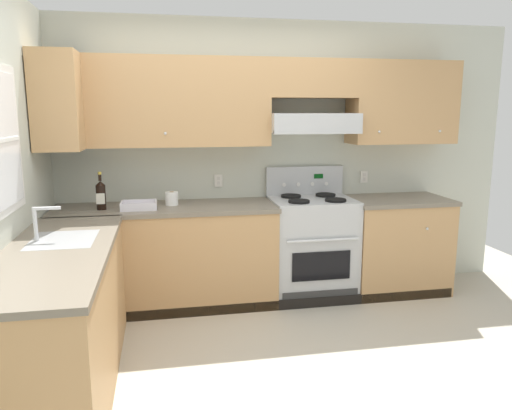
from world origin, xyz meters
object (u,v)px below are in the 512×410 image
at_px(stove, 312,246).
at_px(bowl, 139,206).
at_px(wine_bottle, 101,194).
at_px(paper_towel_roll, 172,198).

height_order(stove, bowl, stove).
xyz_separation_m(wine_bottle, bowl, (0.31, -0.04, -0.11)).
distance_m(wine_bottle, paper_towel_roll, 0.60).
bearing_deg(bowl, stove, 3.12).
relative_size(stove, bowl, 4.04).
distance_m(stove, wine_bottle, 1.94).
bearing_deg(paper_towel_roll, stove, -1.98).
distance_m(stove, bowl, 1.62).
height_order(stove, wine_bottle, wine_bottle).
bearing_deg(wine_bottle, stove, 1.49).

